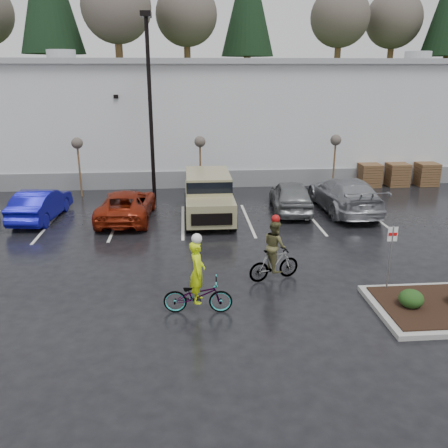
{
  "coord_description": "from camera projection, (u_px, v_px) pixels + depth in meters",
  "views": [
    {
      "loc": [
        -2.32,
        -12.66,
        6.64
      ],
      "look_at": [
        -0.98,
        3.55,
        1.3
      ],
      "focal_mm": 38.0,
      "sensor_mm": 36.0,
      "label": 1
    }
  ],
  "objects": [
    {
      "name": "ground",
      "position": [
        266.0,
        301.0,
        14.25
      ],
      "size": [
        120.0,
        120.0,
        0.0
      ],
      "primitive_type": "plane",
      "color": "black",
      "rests_on": "ground"
    },
    {
      "name": "warehouse",
      "position": [
        216.0,
        113.0,
        33.93
      ],
      "size": [
        60.5,
        15.5,
        7.2
      ],
      "color": "silver",
      "rests_on": "ground"
    },
    {
      "name": "wooded_ridge",
      "position": [
        203.0,
        101.0,
        55.92
      ],
      "size": [
        80.0,
        25.0,
        6.0
      ],
      "primitive_type": "cube",
      "color": "#263C19",
      "rests_on": "ground"
    },
    {
      "name": "lamppost",
      "position": [
        149.0,
        89.0,
        23.52
      ],
      "size": [
        0.5,
        1.0,
        9.22
      ],
      "color": "black",
      "rests_on": "ground"
    },
    {
      "name": "sapling_west",
      "position": [
        77.0,
        146.0,
        25.08
      ],
      "size": [
        0.6,
        0.6,
        3.2
      ],
      "color": "#4E381F",
      "rests_on": "ground"
    },
    {
      "name": "sapling_mid",
      "position": [
        200.0,
        145.0,
        25.59
      ],
      "size": [
        0.6,
        0.6,
        3.2
      ],
      "color": "#4E381F",
      "rests_on": "ground"
    },
    {
      "name": "sapling_east",
      "position": [
        336.0,
        143.0,
        26.18
      ],
      "size": [
        0.6,
        0.6,
        3.2
      ],
      "color": "#4E381F",
      "rests_on": "ground"
    },
    {
      "name": "pallet_stack_a",
      "position": [
        369.0,
        175.0,
        27.96
      ],
      "size": [
        1.2,
        1.2,
        1.35
      ],
      "primitive_type": "cube",
      "color": "#4E381F",
      "rests_on": "ground"
    },
    {
      "name": "pallet_stack_b",
      "position": [
        397.0,
        174.0,
        28.09
      ],
      "size": [
        1.2,
        1.2,
        1.35
      ],
      "primitive_type": "cube",
      "color": "#4E381F",
      "rests_on": "ground"
    },
    {
      "name": "pallet_stack_c",
      "position": [
        426.0,
        174.0,
        28.23
      ],
      "size": [
        1.2,
        1.2,
        1.35
      ],
      "primitive_type": "cube",
      "color": "#4E381F",
      "rests_on": "ground"
    },
    {
      "name": "shrub_a",
      "position": [
        411.0,
        299.0,
        13.48
      ],
      "size": [
        0.7,
        0.7,
        0.52
      ],
      "primitive_type": "ellipsoid",
      "color": "#153211",
      "rests_on": "curb_island"
    },
    {
      "name": "fire_lane_sign",
      "position": [
        391.0,
        251.0,
        14.29
      ],
      "size": [
        0.3,
        0.05,
        2.2
      ],
      "color": "gray",
      "rests_on": "ground"
    },
    {
      "name": "car_blue",
      "position": [
        41.0,
        204.0,
        21.77
      ],
      "size": [
        1.97,
        4.49,
        1.43
      ],
      "primitive_type": "imported",
      "rotation": [
        0.0,
        0.0,
        3.03
      ],
      "color": "#0D0D94",
      "rests_on": "ground"
    },
    {
      "name": "car_red",
      "position": [
        127.0,
        205.0,
        21.79
      ],
      "size": [
        2.49,
        5.03,
        1.37
      ],
      "primitive_type": "imported",
      "rotation": [
        0.0,
        0.0,
        3.1
      ],
      "color": "maroon",
      "rests_on": "ground"
    },
    {
      "name": "suv_tan",
      "position": [
        209.0,
        197.0,
        21.77
      ],
      "size": [
        2.2,
        5.1,
        2.06
      ],
      "primitive_type": null,
      "color": "#9A9368",
      "rests_on": "ground"
    },
    {
      "name": "car_grey",
      "position": [
        291.0,
        196.0,
        23.01
      ],
      "size": [
        2.19,
        4.63,
        1.53
      ],
      "primitive_type": "imported",
      "rotation": [
        0.0,
        0.0,
        3.06
      ],
      "color": "slate",
      "rests_on": "ground"
    },
    {
      "name": "car_far_silver",
      "position": [
        344.0,
        194.0,
        23.02
      ],
      "size": [
        2.51,
        5.8,
        1.66
      ],
      "primitive_type": "imported",
      "rotation": [
        0.0,
        0.0,
        3.17
      ],
      "color": "#97989E",
      "rests_on": "ground"
    },
    {
      "name": "cyclist_hivis",
      "position": [
        198.0,
        289.0,
        13.38
      ],
      "size": [
        2.01,
        0.82,
        2.38
      ],
      "rotation": [
        0.0,
        0.0,
        1.5
      ],
      "color": "#3F3F44",
      "rests_on": "ground"
    },
    {
      "name": "cyclist_olive",
      "position": [
        274.0,
        256.0,
        15.45
      ],
      "size": [
        1.8,
        1.0,
        2.24
      ],
      "rotation": [
        0.0,
        0.0,
        1.88
      ],
      "color": "#3F3F44",
      "rests_on": "ground"
    }
  ]
}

